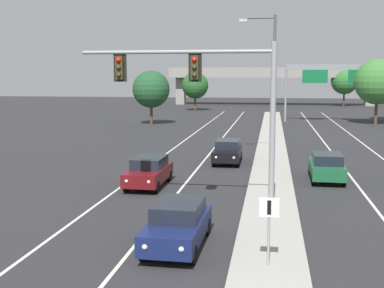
# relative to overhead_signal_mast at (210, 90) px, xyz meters

# --- Properties ---
(median_island) EXTENTS (2.40, 110.00, 0.15)m
(median_island) POSITION_rel_overhead_signal_mast_xyz_m (2.62, 6.81, -5.28)
(median_island) COLOR #9E9B93
(median_island) RESTS_ON ground
(lane_stripe_oncoming_center) EXTENTS (0.14, 100.00, 0.01)m
(lane_stripe_oncoming_center) POSITION_rel_overhead_signal_mast_xyz_m (-2.08, 13.81, -5.35)
(lane_stripe_oncoming_center) COLOR silver
(lane_stripe_oncoming_center) RESTS_ON ground
(lane_stripe_receding_center) EXTENTS (0.14, 100.00, 0.01)m
(lane_stripe_receding_center) POSITION_rel_overhead_signal_mast_xyz_m (7.32, 13.81, -5.35)
(lane_stripe_receding_center) COLOR silver
(lane_stripe_receding_center) RESTS_ON ground
(edge_stripe_left) EXTENTS (0.14, 100.00, 0.01)m
(edge_stripe_left) POSITION_rel_overhead_signal_mast_xyz_m (-5.38, 13.81, -5.35)
(edge_stripe_left) COLOR silver
(edge_stripe_left) RESTS_ON ground
(overhead_signal_mast) EXTENTS (8.31, 0.44, 7.20)m
(overhead_signal_mast) POSITION_rel_overhead_signal_mast_xyz_m (0.00, 0.00, 0.00)
(overhead_signal_mast) COLOR gray
(overhead_signal_mast) RESTS_ON median_island
(median_sign_post) EXTENTS (0.60, 0.10, 2.20)m
(median_sign_post) POSITION_rel_overhead_signal_mast_xyz_m (2.59, -6.12, -3.77)
(median_sign_post) COLOR gray
(median_sign_post) RESTS_ON median_island
(street_lamp_median) EXTENTS (2.58, 0.28, 10.00)m
(street_lamp_median) POSITION_rel_overhead_signal_mast_xyz_m (2.46, 14.99, 0.44)
(street_lamp_median) COLOR #4C4C51
(street_lamp_median) RESTS_ON median_island
(car_oncoming_navy) EXTENTS (1.89, 4.50, 1.58)m
(car_oncoming_navy) POSITION_rel_overhead_signal_mast_xyz_m (-0.56, -4.40, -4.53)
(car_oncoming_navy) COLOR #141E4C
(car_oncoming_navy) RESTS_ON ground
(car_oncoming_darkred) EXTENTS (1.86, 4.49, 1.58)m
(car_oncoming_darkred) POSITION_rel_overhead_signal_mast_xyz_m (-3.92, 4.99, -4.53)
(car_oncoming_darkred) COLOR #5B0F14
(car_oncoming_darkred) RESTS_ON ground
(car_oncoming_black) EXTENTS (1.86, 4.49, 1.58)m
(car_oncoming_black) POSITION_rel_overhead_signal_mast_xyz_m (-0.36, 13.12, -4.53)
(car_oncoming_black) COLOR black
(car_oncoming_black) RESTS_ON ground
(car_receding_green) EXTENTS (1.89, 4.50, 1.58)m
(car_receding_green) POSITION_rel_overhead_signal_mast_xyz_m (5.76, 8.11, -4.53)
(car_receding_green) COLOR #195633
(car_receding_green) RESTS_ON ground
(highway_sign_gantry) EXTENTS (13.28, 0.42, 7.50)m
(highway_sign_gantry) POSITION_rel_overhead_signal_mast_xyz_m (10.82, 45.97, 0.81)
(highway_sign_gantry) COLOR gray
(highway_sign_gantry) RESTS_ON ground
(overpass_bridge) EXTENTS (42.40, 6.40, 7.65)m
(overpass_bridge) POSITION_rel_overhead_signal_mast_xyz_m (2.62, 84.28, 0.43)
(overpass_bridge) COLOR gray
(overpass_bridge) RESTS_ON ground
(tree_far_right_a) EXTENTS (5.27, 5.27, 7.62)m
(tree_far_right_a) POSITION_rel_overhead_signal_mast_xyz_m (16.64, 82.74, -0.38)
(tree_far_right_a) COLOR #4C3823
(tree_far_right_a) RESTS_ON ground
(tree_far_left_a) EXTENTS (4.58, 4.58, 6.63)m
(tree_far_left_a) POSITION_rel_overhead_signal_mast_xyz_m (-10.63, 65.41, -1.02)
(tree_far_left_a) COLOR #4C3823
(tree_far_left_a) RESTS_ON ground
(tree_far_right_c) EXTENTS (5.56, 5.56, 8.04)m
(tree_far_right_c) POSITION_rel_overhead_signal_mast_xyz_m (15.23, 43.55, -0.10)
(tree_far_right_c) COLOR #4C3823
(tree_far_right_c) RESTS_ON ground
(tree_far_left_b) EXTENTS (4.58, 4.58, 6.63)m
(tree_far_left_b) POSITION_rel_overhead_signal_mast_xyz_m (-12.15, 39.53, -1.03)
(tree_far_left_b) COLOR #4C3823
(tree_far_left_b) RESTS_ON ground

